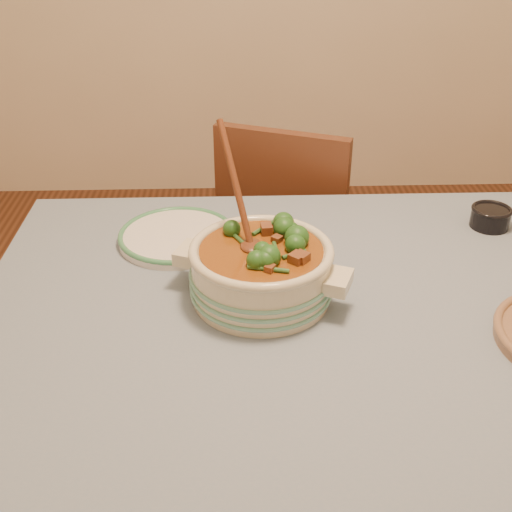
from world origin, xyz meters
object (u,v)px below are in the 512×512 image
Objects in this scene: dining_table at (378,342)px; white_plate at (177,236)px; chair_far at (289,232)px; stew_casserole at (261,267)px; condiment_bowl at (491,216)px.

dining_table is 0.54m from white_plate.
chair_far is (-0.12, 0.80, -0.16)m from dining_table.
stew_casserole reaches higher than white_plate.
stew_casserole reaches higher than chair_far.
chair_far is at bearing 135.28° from condiment_bowl.
dining_table is at bearing -33.88° from white_plate.
stew_casserole reaches higher than dining_table.
stew_casserole reaches higher than condiment_bowl.
dining_table is at bearing -135.00° from condiment_bowl.
dining_table is at bearing 120.83° from chair_far.
white_plate is at bearing 146.12° from dining_table.
white_plate is (-0.44, 0.29, 0.10)m from dining_table.
white_plate is 0.78m from condiment_bowl.
chair_far is (0.32, 0.50, -0.27)m from white_plate.
white_plate is at bearing 79.83° from chair_far.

